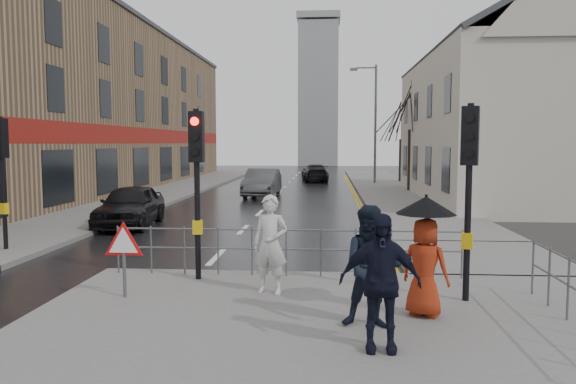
# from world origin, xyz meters

# --- Properties ---
(ground) EXTENTS (120.00, 120.00, 0.00)m
(ground) POSITION_xyz_m (0.00, 0.00, 0.00)
(ground) COLOR black
(ground) RESTS_ON ground
(near_pavement) EXTENTS (10.00, 9.00, 0.14)m
(near_pavement) POSITION_xyz_m (3.00, -3.50, 0.07)
(near_pavement) COLOR #605E5B
(near_pavement) RESTS_ON ground
(left_pavement) EXTENTS (4.00, 44.00, 0.14)m
(left_pavement) POSITION_xyz_m (-6.50, 23.00, 0.07)
(left_pavement) COLOR #605E5B
(left_pavement) RESTS_ON ground
(right_pavement) EXTENTS (4.00, 40.00, 0.14)m
(right_pavement) POSITION_xyz_m (6.50, 25.00, 0.07)
(right_pavement) COLOR #605E5B
(right_pavement) RESTS_ON ground
(pavement_bridge_right) EXTENTS (4.00, 4.20, 0.14)m
(pavement_bridge_right) POSITION_xyz_m (6.50, 3.00, 0.07)
(pavement_bridge_right) COLOR #605E5B
(pavement_bridge_right) RESTS_ON ground
(building_left_terrace) EXTENTS (8.00, 42.00, 10.00)m
(building_left_terrace) POSITION_xyz_m (-12.00, 22.00, 5.00)
(building_left_terrace) COLOR #8D6E51
(building_left_terrace) RESTS_ON ground
(building_right_cream) EXTENTS (9.00, 16.40, 10.10)m
(building_right_cream) POSITION_xyz_m (12.00, 18.00, 4.78)
(building_right_cream) COLOR beige
(building_right_cream) RESTS_ON ground
(church_tower) EXTENTS (5.00, 5.00, 18.00)m
(church_tower) POSITION_xyz_m (1.50, 62.00, 9.00)
(church_tower) COLOR gray
(church_tower) RESTS_ON ground
(traffic_signal_near_left) EXTENTS (0.28, 0.27, 3.40)m
(traffic_signal_near_left) POSITION_xyz_m (0.20, 0.20, 2.46)
(traffic_signal_near_left) COLOR black
(traffic_signal_near_left) RESTS_ON near_pavement
(traffic_signal_near_right) EXTENTS (0.34, 0.33, 3.40)m
(traffic_signal_near_right) POSITION_xyz_m (5.20, -1.00, 2.46)
(traffic_signal_near_right) COLOR black
(traffic_signal_near_right) RESTS_ON near_pavement
(traffic_signal_far_left) EXTENTS (0.34, 0.33, 3.40)m
(traffic_signal_far_left) POSITION_xyz_m (-5.50, 3.00, 2.46)
(traffic_signal_far_left) COLOR black
(traffic_signal_far_left) RESTS_ON left_pavement
(guard_railing_front) EXTENTS (7.14, 0.04, 1.00)m
(guard_railing_front) POSITION_xyz_m (1.95, 0.60, 0.86)
(guard_railing_front) COLOR #595B5E
(guard_railing_front) RESTS_ON near_pavement
(warning_sign) EXTENTS (0.80, 0.07, 1.35)m
(warning_sign) POSITION_xyz_m (-0.80, -1.21, 1.04)
(warning_sign) COLOR #595B5E
(warning_sign) RESTS_ON near_pavement
(street_lamp) EXTENTS (1.83, 0.25, 8.00)m
(street_lamp) POSITION_xyz_m (5.82, 28.00, 4.71)
(street_lamp) COLOR #595B5E
(street_lamp) RESTS_ON right_pavement
(tree_near) EXTENTS (2.40, 2.40, 6.58)m
(tree_near) POSITION_xyz_m (7.50, 22.00, 5.14)
(tree_near) COLOR black
(tree_near) RESTS_ON right_pavement
(tree_far) EXTENTS (2.40, 2.40, 5.64)m
(tree_far) POSITION_xyz_m (8.00, 30.00, 4.42)
(tree_far) COLOR black
(tree_far) RESTS_ON right_pavement
(pedestrian_a) EXTENTS (0.73, 0.57, 1.80)m
(pedestrian_a) POSITION_xyz_m (1.76, -0.75, 1.04)
(pedestrian_a) COLOR beige
(pedestrian_a) RESTS_ON near_pavement
(pedestrian_b) EXTENTS (0.95, 0.77, 1.82)m
(pedestrian_b) POSITION_xyz_m (3.45, -2.55, 1.05)
(pedestrian_b) COLOR black
(pedestrian_b) RESTS_ON near_pavement
(pedestrian_with_umbrella) EXTENTS (0.96, 0.96, 1.90)m
(pedestrian_with_umbrella) POSITION_xyz_m (4.33, -1.93, 1.22)
(pedestrian_with_umbrella) COLOR #9B2A12
(pedestrian_with_umbrella) RESTS_ON near_pavement
(pedestrian_d) EXTENTS (1.08, 0.46, 1.83)m
(pedestrian_d) POSITION_xyz_m (3.48, -3.48, 1.05)
(pedestrian_d) COLOR black
(pedestrian_d) RESTS_ON near_pavement
(car_parked) EXTENTS (1.94, 4.31, 1.44)m
(car_parked) POSITION_xyz_m (-4.00, 8.00, 0.72)
(car_parked) COLOR black
(car_parked) RESTS_ON ground
(car_mid) EXTENTS (1.74, 4.58, 1.49)m
(car_mid) POSITION_xyz_m (-0.74, 19.14, 0.75)
(car_mid) COLOR #45484A
(car_mid) RESTS_ON ground
(car_far) EXTENTS (2.26, 4.57, 1.28)m
(car_far) POSITION_xyz_m (1.82, 31.31, 0.64)
(car_far) COLOR black
(car_far) RESTS_ON ground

